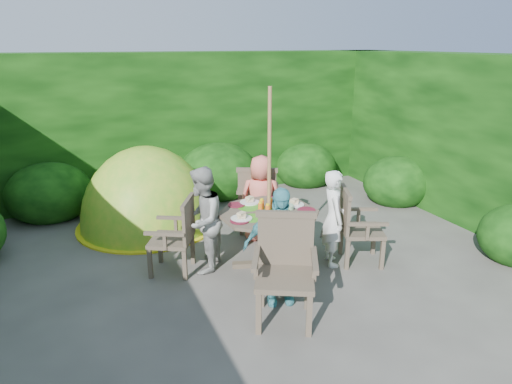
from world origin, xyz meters
name	(u,v)px	position (x,y,z in m)	size (l,w,h in m)	color
ground	(261,287)	(0.00, 0.00, 0.00)	(60.00, 60.00, 0.00)	#4C4844
hedge_enclosure	(221,155)	(0.00, 1.33, 1.25)	(9.00, 9.00, 2.50)	black
patio_table	(269,221)	(0.30, 0.45, 0.61)	(1.54, 1.54, 0.86)	#42372B
parasol_pole	(269,182)	(0.30, 0.45, 1.10)	(0.04, 0.04, 2.20)	olive
garden_chair_right	(356,225)	(1.35, 0.15, 0.49)	(0.66, 0.70, 0.92)	#42372B
garden_chair_left	(177,235)	(-0.76, 0.75, 0.48)	(0.67, 0.70, 0.90)	#42372B
garden_chair_back	(258,198)	(0.60, 1.51, 0.52)	(0.75, 0.72, 0.97)	#42372B
garden_chair_front	(285,267)	(0.00, -0.60, 0.55)	(0.80, 0.76, 1.03)	#42372B
child_right	(333,218)	(1.07, 0.23, 0.61)	(0.44, 0.29, 1.21)	white
child_left	(202,220)	(-0.47, 0.68, 0.65)	(0.63, 0.49, 1.29)	#A2A39E
child_back	(261,199)	(0.53, 1.22, 0.61)	(0.60, 0.39, 1.22)	#E56E5E
child_front	(279,246)	(0.07, -0.31, 0.64)	(0.75, 0.31, 1.28)	#4BA5B0
dome_tent	(149,225)	(-0.84, 2.39, 0.00)	(2.14, 2.14, 2.43)	#5EB222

